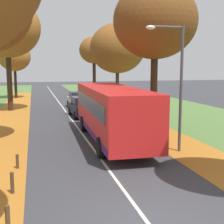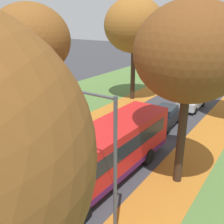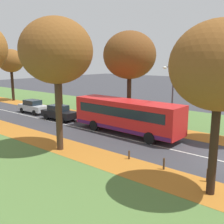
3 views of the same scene
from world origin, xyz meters
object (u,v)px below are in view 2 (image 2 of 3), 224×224
tree_left_mid (134,26)px  car_silver_following (192,100)px  tree_left_near (31,41)px  car_black_lead (165,116)px  bus (104,152)px  streetlamp_right (108,153)px  tree_right_near (190,53)px  tree_left_far (176,40)px

tree_left_mid → car_silver_following: bearing=3.3°
tree_left_near → car_black_lead: 11.68m
tree_left_mid → bus: tree_left_mid is taller
bus → streetlamp_right: bearing=-51.9°
tree_left_mid → tree_right_near: size_ratio=1.12×
tree_left_near → tree_left_far: tree_left_near is taller
tree_left_near → tree_right_near: (9.88, 0.94, -0.14)m
tree_left_mid → car_black_lead: 10.40m
tree_left_mid → tree_left_far: tree_left_mid is taller
tree_right_near → car_silver_following: 14.03m
car_black_lead → car_silver_following: 5.50m
tree_right_near → tree_left_mid: bearing=129.2°
car_black_lead → car_silver_following: size_ratio=1.01×
tree_left_near → car_silver_following: size_ratio=2.21×
car_silver_following → bus: bearing=-90.5°
bus → tree_left_far: bearing=103.7°
tree_left_near → streetlamp_right: 10.36m
tree_left_mid → tree_left_far: bearing=90.5°
tree_left_near → car_black_lead: size_ratio=2.19×
car_silver_following → tree_left_near: bearing=-116.8°
tree_left_far → bus: (6.38, -26.13, -3.65)m
car_silver_following → tree_left_mid: bearing=-176.7°
streetlamp_right → bus: size_ratio=0.57×
tree_left_far → bus: tree_left_far is taller
tree_left_far → tree_right_near: size_ratio=0.78×
tree_left_far → tree_right_near: bearing=-67.8°
streetlamp_right → tree_right_near: bearing=78.9°
tree_left_far → tree_left_near: bearing=-90.3°
car_silver_following → streetlamp_right: bearing=-82.7°
streetlamp_right → car_silver_following: size_ratio=1.42×
tree_left_far → car_silver_following: (6.51, -11.72, -4.53)m
streetlamp_right → car_silver_following: 17.79m
tree_left_near → car_silver_following: tree_left_near is taller
tree_left_near → tree_right_near: tree_left_near is taller
tree_left_far → car_black_lead: bearing=-70.5°
streetlamp_right → car_black_lead: size_ratio=1.40×
bus → car_silver_following: bearing=89.5°
bus → tree_right_near: bearing=32.9°
tree_left_mid → bus: size_ratio=0.99×
tree_left_far → car_black_lead: tree_left_far is taller
car_black_lead → tree_left_mid: bearing=139.5°
tree_left_near → tree_left_mid: (0.23, 12.80, 0.57)m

